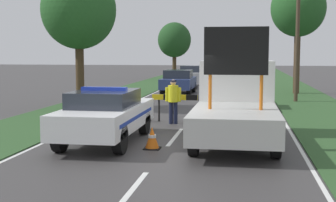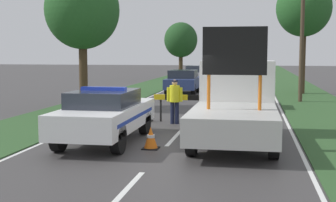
% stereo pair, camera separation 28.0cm
% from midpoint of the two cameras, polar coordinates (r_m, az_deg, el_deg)
% --- Properties ---
extents(ground_plane, '(160.00, 160.00, 0.00)m').
position_cam_midpoint_polar(ground_plane, '(12.62, -0.90, -5.79)').
color(ground_plane, '#3D3A3A').
extents(lane_markings, '(7.22, 62.62, 0.01)m').
position_cam_midpoint_polar(lane_markings, '(26.34, 4.42, 0.36)').
color(lane_markings, silver).
rests_on(lane_markings, ground).
extents(grass_verge_left, '(3.34, 120.00, 0.03)m').
position_cam_midpoint_polar(grass_verge_left, '(33.13, -3.93, 1.53)').
color(grass_verge_left, '#2D5128').
rests_on(grass_verge_left, ground).
extents(grass_verge_right, '(3.34, 120.00, 0.03)m').
position_cam_midpoint_polar(grass_verge_right, '(32.42, 14.76, 1.25)').
color(grass_verge_right, '#2D5128').
rests_on(grass_verge_right, ground).
extents(police_car, '(1.85, 4.84, 1.60)m').
position_cam_midpoint_polar(police_car, '(13.46, -8.17, -1.62)').
color(police_car, white).
rests_on(police_car, ground).
extents(work_truck, '(2.24, 5.42, 3.22)m').
position_cam_midpoint_polar(work_truck, '(13.71, 7.72, -0.32)').
color(work_truck, white).
rests_on(work_truck, ground).
extents(road_barrier, '(2.55, 0.08, 1.01)m').
position_cam_midpoint_polar(road_barrier, '(17.27, 1.75, 0.16)').
color(road_barrier, black).
rests_on(road_barrier, ground).
extents(police_officer, '(0.57, 0.36, 1.60)m').
position_cam_midpoint_polar(police_officer, '(16.78, 0.16, 0.42)').
color(police_officer, '#191E38').
rests_on(police_officer, ground).
extents(pedestrian_civilian, '(0.58, 0.37, 1.62)m').
position_cam_midpoint_polar(pedestrian_civilian, '(16.88, 4.16, 0.45)').
color(pedestrian_civilian, '#232326').
rests_on(pedestrian_civilian, ground).
extents(traffic_cone_near_police, '(0.49, 0.49, 0.68)m').
position_cam_midpoint_polar(traffic_cone_near_police, '(17.44, -3.46, -1.41)').
color(traffic_cone_near_police, black).
rests_on(traffic_cone_near_police, ground).
extents(traffic_cone_centre_front, '(0.43, 0.43, 0.60)m').
position_cam_midpoint_polar(traffic_cone_centre_front, '(12.51, -2.59, -4.52)').
color(traffic_cone_centre_front, black).
rests_on(traffic_cone_centre_front, ground).
extents(queued_car_van_white, '(1.86, 4.21, 1.47)m').
position_cam_midpoint_polar(queued_car_van_white, '(22.11, 8.18, 1.22)').
color(queued_car_van_white, silver).
rests_on(queued_car_van_white, ground).
extents(queued_car_hatch_blue, '(1.84, 4.00, 1.48)m').
position_cam_midpoint_polar(queued_car_hatch_blue, '(29.00, 1.01, 2.41)').
color(queued_car_hatch_blue, navy).
rests_on(queued_car_hatch_blue, ground).
extents(queued_car_sedan_silver, '(1.76, 4.35, 1.60)m').
position_cam_midpoint_polar(queued_car_sedan_silver, '(34.43, 2.78, 3.09)').
color(queued_car_sedan_silver, '#B2B2B7').
rests_on(queued_car_sedan_silver, ground).
extents(roadside_tree_near_left, '(3.32, 3.32, 7.00)m').
position_cam_midpoint_polar(roadside_tree_near_left, '(30.14, 15.33, 10.78)').
color(roadside_tree_near_left, '#42301E').
rests_on(roadside_tree_near_left, ground).
extents(roadside_tree_near_right, '(3.16, 3.16, 5.41)m').
position_cam_midpoint_polar(roadside_tree_near_right, '(44.91, 0.60, 7.43)').
color(roadside_tree_near_right, '#42301E').
rests_on(roadside_tree_near_right, ground).
extents(roadside_tree_mid_left, '(3.35, 3.35, 6.23)m').
position_cam_midpoint_polar(roadside_tree_mid_left, '(21.72, -11.20, 10.77)').
color(roadside_tree_mid_left, '#42301E').
rests_on(roadside_tree_mid_left, ground).
extents(utility_pole, '(1.20, 0.20, 7.15)m').
position_cam_midpoint_polar(utility_pole, '(25.06, 15.20, 8.32)').
color(utility_pole, '#473828').
rests_on(utility_pole, ground).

